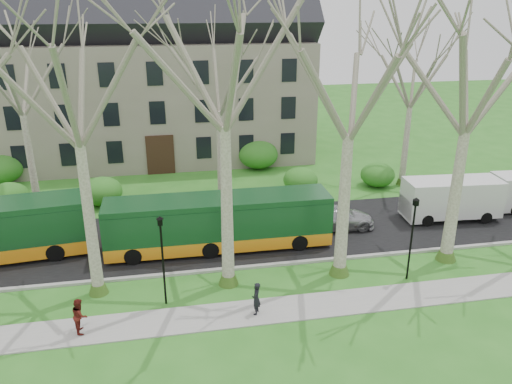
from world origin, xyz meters
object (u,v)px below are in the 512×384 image
Objects in this scene: van_a at (451,199)px; bus_follow at (219,222)px; sedan at (335,218)px; pedestrian_b at (80,315)px; pedestrian_a at (256,299)px.

bus_follow is at bearing -170.83° from van_a.
sedan is 15.96m from pedestrian_b.
pedestrian_b reaches higher than pedestrian_a.
van_a is 3.85× the size of pedestrian_b.
van_a reaches higher than pedestrian_b.
van_a reaches higher than sedan.
van_a reaches higher than pedestrian_a.
pedestrian_b is at bearing -67.74° from pedestrian_a.
van_a is at bearing 142.68° from pedestrian_a.
sedan is 0.80× the size of van_a.
bus_follow is at bearing -52.55° from pedestrian_b.
pedestrian_b is (-21.59, -7.90, -0.53)m from van_a.
pedestrian_a is at bearing -82.34° from bus_follow.
sedan is at bearing -175.32° from van_a.
pedestrian_b is (-7.49, 0.11, 0.01)m from pedestrian_a.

